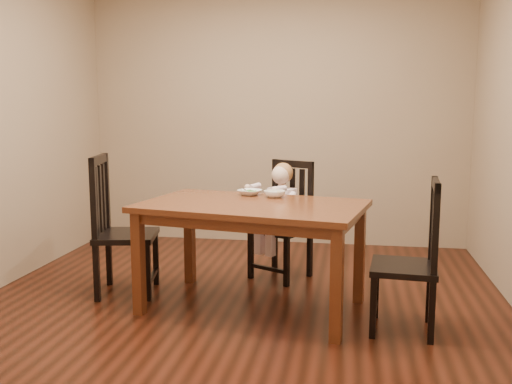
% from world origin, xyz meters
% --- Properties ---
extents(room, '(4.01, 4.01, 2.71)m').
position_xyz_m(room, '(0.00, 0.00, 1.35)').
color(room, '#431A0E').
rests_on(room, ground).
extents(dining_table, '(1.71, 1.21, 0.78)m').
position_xyz_m(dining_table, '(0.11, -0.08, 0.69)').
color(dining_table, '#542713').
rests_on(dining_table, room).
extents(chair_child, '(0.58, 0.57, 1.00)m').
position_xyz_m(chair_child, '(0.24, 0.75, 0.48)').
color(chair_child, black).
rests_on(chair_child, room).
extents(chair_left, '(0.53, 0.55, 1.09)m').
position_xyz_m(chair_left, '(-0.98, 0.09, 0.52)').
color(chair_left, black).
rests_on(chair_left, room).
extents(chair_right, '(0.45, 0.47, 1.01)m').
position_xyz_m(chair_right, '(1.21, -0.33, 0.48)').
color(chair_right, black).
rests_on(chair_right, room).
extents(toddler, '(0.44, 0.47, 0.51)m').
position_xyz_m(toddler, '(0.22, 0.70, 0.61)').
color(toddler, white).
rests_on(toddler, chair_child).
extents(bowl_peas, '(0.23, 0.23, 0.04)m').
position_xyz_m(bowl_peas, '(0.03, 0.27, 0.80)').
color(bowl_peas, white).
rests_on(bowl_peas, dining_table).
extents(bowl_veg, '(0.20, 0.20, 0.05)m').
position_xyz_m(bowl_veg, '(0.23, 0.20, 0.81)').
color(bowl_veg, white).
rests_on(bowl_veg, dining_table).
extents(fork, '(0.10, 0.11, 0.05)m').
position_xyz_m(fork, '(-0.02, 0.26, 0.83)').
color(fork, silver).
rests_on(fork, bowl_peas).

